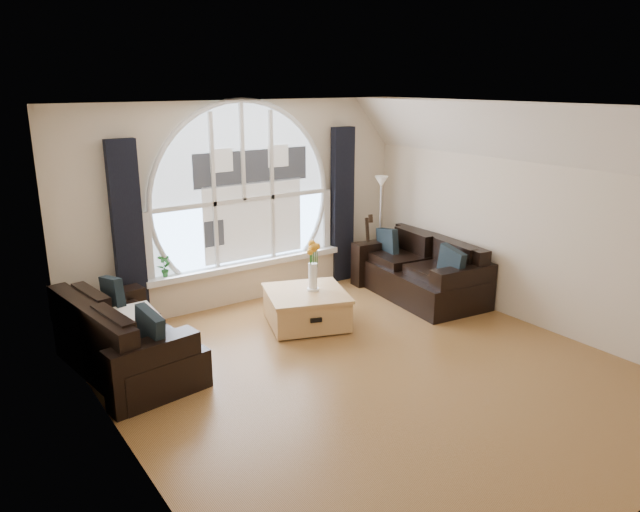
{
  "coord_description": "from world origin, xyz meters",
  "views": [
    {
      "loc": [
        -3.67,
        -4.41,
        2.94
      ],
      "look_at": [
        0.0,
        0.9,
        1.05
      ],
      "focal_mm": 33.75,
      "sensor_mm": 36.0,
      "label": 1
    }
  ],
  "objects": [
    {
      "name": "vase_flowers",
      "position": [
        0.27,
        1.44,
        0.82
      ],
      "size": [
        0.24,
        0.24,
        0.7
      ],
      "primitive_type": "cube",
      "color": "white",
      "rests_on": "coffee_chest"
    },
    {
      "name": "attic_slope",
      "position": [
        2.2,
        0.0,
        2.35
      ],
      "size": [
        0.92,
        5.5,
        0.72
      ],
      "primitive_type": "cube",
      "color": "silver",
      "rests_on": "ground"
    },
    {
      "name": "wall_right",
      "position": [
        2.5,
        0.0,
        1.35
      ],
      "size": [
        0.01,
        5.5,
        2.7
      ],
      "primitive_type": "cube",
      "color": "beige",
      "rests_on": "ground"
    },
    {
      "name": "window_frame",
      "position": [
        0.0,
        2.69,
        1.62
      ],
      "size": [
        2.76,
        0.08,
        2.15
      ],
      "primitive_type": "cube",
      "color": "white",
      "rests_on": "wall_back"
    },
    {
      "name": "guitar",
      "position": [
        1.82,
        2.33,
        0.53
      ],
      "size": [
        0.41,
        0.34,
        1.06
      ],
      "primitive_type": "cube",
      "rotation": [
        0.0,
        0.0,
        -0.3
      ],
      "color": "olive",
      "rests_on": "ground"
    },
    {
      "name": "ceiling",
      "position": [
        0.0,
        0.0,
        2.7
      ],
      "size": [
        5.0,
        5.5,
        0.01
      ],
      "primitive_type": "cube",
      "color": "silver",
      "rests_on": "ground"
    },
    {
      "name": "wall_left",
      "position": [
        -2.5,
        0.0,
        1.35
      ],
      "size": [
        0.01,
        5.5,
        2.7
      ],
      "primitive_type": "cube",
      "color": "beige",
      "rests_on": "ground"
    },
    {
      "name": "arched_window",
      "position": [
        0.0,
        2.72,
        1.62
      ],
      "size": [
        2.6,
        0.06,
        2.15
      ],
      "primitive_type": "cube",
      "color": "silver",
      "rests_on": "wall_back"
    },
    {
      "name": "throw_blanket",
      "position": [
        -1.95,
        1.63,
        0.5
      ],
      "size": [
        0.55,
        0.55,
        0.1
      ],
      "primitive_type": "cube",
      "rotation": [
        0.0,
        0.0,
        0.01
      ],
      "color": "silver",
      "rests_on": "sofa_left"
    },
    {
      "name": "ground",
      "position": [
        0.0,
        0.0,
        0.0
      ],
      "size": [
        5.0,
        5.5,
        0.01
      ],
      "primitive_type": "cube",
      "color": "brown",
      "rests_on": "ground"
    },
    {
      "name": "window_sill",
      "position": [
        0.0,
        2.65,
        0.51
      ],
      "size": [
        2.9,
        0.22,
        0.08
      ],
      "primitive_type": "cube",
      "color": "white",
      "rests_on": "wall_back"
    },
    {
      "name": "sofa_left",
      "position": [
        -2.04,
        1.47,
        0.4
      ],
      "size": [
        1.13,
        1.9,
        0.8
      ],
      "primitive_type": "cube",
      "rotation": [
        0.0,
        0.0,
        0.13
      ],
      "color": "black",
      "rests_on": "ground"
    },
    {
      "name": "floor_lamp",
      "position": [
        2.03,
        2.25,
        0.8
      ],
      "size": [
        0.24,
        0.24,
        1.6
      ],
      "primitive_type": "cube",
      "color": "#B2B2B2",
      "rests_on": "ground"
    },
    {
      "name": "coffee_chest",
      "position": [
        0.17,
        1.45,
        0.23
      ],
      "size": [
        1.22,
        1.22,
        0.47
      ],
      "primitive_type": "cube",
      "rotation": [
        0.0,
        0.0,
        -0.34
      ],
      "color": "tan",
      "rests_on": "ground"
    },
    {
      "name": "potted_plant",
      "position": [
        -1.18,
        2.65,
        0.7
      ],
      "size": [
        0.17,
        0.12,
        0.31
      ],
      "primitive_type": "imported",
      "rotation": [
        0.0,
        0.0,
        0.07
      ],
      "color": "#1E6023",
      "rests_on": "window_sill"
    },
    {
      "name": "curtain_right",
      "position": [
        1.6,
        2.63,
        1.15
      ],
      "size": [
        0.35,
        0.12,
        2.3
      ],
      "primitive_type": "cube",
      "color": "black",
      "rests_on": "ground"
    },
    {
      "name": "sofa_right",
      "position": [
        2.02,
        1.38,
        0.4
      ],
      "size": [
        1.14,
        1.96,
        0.83
      ],
      "primitive_type": "cube",
      "rotation": [
        0.0,
        0.0,
        -0.11
      ],
      "color": "black",
      "rests_on": "ground"
    },
    {
      "name": "curtain_left",
      "position": [
        -1.6,
        2.63,
        1.15
      ],
      "size": [
        0.35,
        0.12,
        2.3
      ],
      "primitive_type": "cube",
      "color": "black",
      "rests_on": "ground"
    },
    {
      "name": "neighbor_house",
      "position": [
        0.15,
        2.71,
        1.5
      ],
      "size": [
        1.7,
        0.02,
        1.5
      ],
      "primitive_type": "cube",
      "color": "silver",
      "rests_on": "wall_back"
    },
    {
      "name": "wall_back",
      "position": [
        0.0,
        2.75,
        1.35
      ],
      "size": [
        5.0,
        0.01,
        2.7
      ],
      "primitive_type": "cube",
      "color": "beige",
      "rests_on": "ground"
    }
  ]
}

